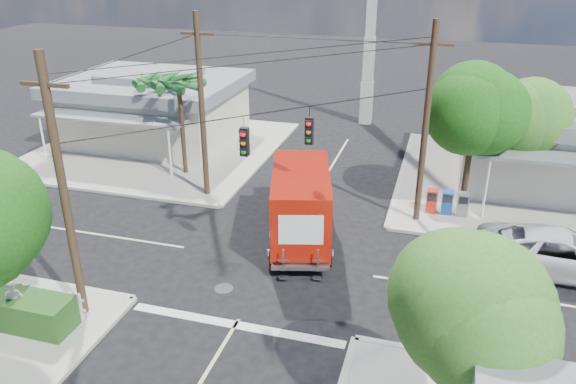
% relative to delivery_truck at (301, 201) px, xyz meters
% --- Properties ---
extents(ground, '(120.00, 120.00, 0.00)m').
position_rel_delivery_truck_xyz_m(ground, '(-0.44, -2.43, -1.65)').
color(ground, black).
rests_on(ground, ground).
extents(sidewalk_ne, '(14.12, 14.12, 0.14)m').
position_rel_delivery_truck_xyz_m(sidewalk_ne, '(10.44, 8.45, -1.58)').
color(sidewalk_ne, '#A8A298').
rests_on(sidewalk_ne, ground).
extents(sidewalk_nw, '(14.12, 14.12, 0.14)m').
position_rel_delivery_truck_xyz_m(sidewalk_nw, '(-11.32, 8.45, -1.58)').
color(sidewalk_nw, '#A8A298').
rests_on(sidewalk_nw, ground).
extents(road_markings, '(32.00, 32.00, 0.01)m').
position_rel_delivery_truck_xyz_m(road_markings, '(-0.44, -3.90, -1.64)').
color(road_markings, beige).
rests_on(road_markings, ground).
extents(building_ne, '(11.80, 10.20, 4.50)m').
position_rel_delivery_truck_xyz_m(building_ne, '(12.06, 9.53, 0.67)').
color(building_ne, silver).
rests_on(building_ne, sidewalk_ne).
extents(building_nw, '(10.80, 10.20, 4.30)m').
position_rel_delivery_truck_xyz_m(building_nw, '(-12.44, 10.03, 0.57)').
color(building_nw, beige).
rests_on(building_nw, sidewalk_nw).
extents(radio_tower, '(0.80, 0.80, 17.00)m').
position_rel_delivery_truck_xyz_m(radio_tower, '(0.06, 17.57, 4.00)').
color(radio_tower, silver).
rests_on(radio_tower, ground).
extents(tree_ne_front, '(4.21, 4.14, 6.66)m').
position_rel_delivery_truck_xyz_m(tree_ne_front, '(6.77, 4.33, 3.12)').
color(tree_ne_front, '#422D1C').
rests_on(tree_ne_front, sidewalk_ne).
extents(tree_ne_back, '(3.77, 3.66, 5.82)m').
position_rel_delivery_truck_xyz_m(tree_ne_back, '(9.37, 6.53, 2.54)').
color(tree_ne_back, '#422D1C').
rests_on(tree_ne_back, sidewalk_ne).
extents(tree_se, '(3.67, 3.54, 5.62)m').
position_rel_delivery_truck_xyz_m(tree_se, '(6.57, -9.67, 2.39)').
color(tree_se, '#422D1C').
rests_on(tree_se, sidewalk_se).
extents(palm_nw_front, '(3.01, 3.08, 5.59)m').
position_rel_delivery_truck_xyz_m(palm_nw_front, '(-7.94, 5.07, 3.40)').
color(palm_nw_front, '#422D1C').
rests_on(palm_nw_front, sidewalk_nw).
extents(palm_nw_back, '(3.01, 3.08, 5.19)m').
position_rel_delivery_truck_xyz_m(palm_nw_back, '(-9.94, 6.57, 3.02)').
color(palm_nw_back, '#422D1C').
rests_on(palm_nw_back, sidewalk_nw).
extents(utility_poles, '(12.00, 10.68, 9.00)m').
position_rel_delivery_truck_xyz_m(utility_poles, '(-2.02, -0.83, 3.03)').
color(utility_poles, '#473321').
rests_on(utility_poles, ground).
extents(picket_fence, '(5.94, 0.06, 1.00)m').
position_rel_delivery_truck_xyz_m(picket_fence, '(-8.24, -8.03, -0.97)').
color(picket_fence, silver).
rests_on(picket_fence, sidewalk_sw).
extents(vending_boxes, '(1.90, 0.50, 1.10)m').
position_rel_delivery_truck_xyz_m(vending_boxes, '(6.06, 3.77, -0.96)').
color(vending_boxes, red).
rests_on(vending_boxes, sidewalk_ne).
extents(delivery_truck, '(4.08, 7.80, 3.24)m').
position_rel_delivery_truck_xyz_m(delivery_truck, '(0.00, 0.00, 0.00)').
color(delivery_truck, black).
rests_on(delivery_truck, ground).
extents(parked_car, '(6.21, 2.96, 1.71)m').
position_rel_delivery_truck_xyz_m(parked_car, '(10.35, -0.09, -0.79)').
color(parked_car, silver).
rests_on(parked_car, ground).
extents(pedestrian, '(0.73, 0.68, 1.66)m').
position_rel_delivery_truck_xyz_m(pedestrian, '(-7.20, -8.94, -0.67)').
color(pedestrian, beige).
rests_on(pedestrian, sidewalk_sw).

